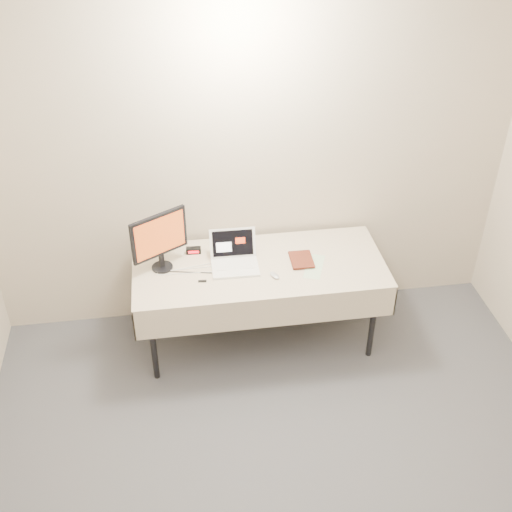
{
  "coord_description": "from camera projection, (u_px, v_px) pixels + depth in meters",
  "views": [
    {
      "loc": [
        -0.59,
        -1.74,
        3.52
      ],
      "look_at": [
        -0.03,
        1.99,
        0.86
      ],
      "focal_mm": 45.0,
      "sensor_mm": 36.0,
      "label": 1
    }
  ],
  "objects": [
    {
      "name": "book",
      "position": [
        291.0,
        250.0,
        4.7
      ],
      "size": [
        0.17,
        0.02,
        0.22
      ],
      "primitive_type": "imported",
      "rotation": [
        0.0,
        0.0,
        -0.02
      ],
      "color": "maroon",
      "rests_on": "table"
    },
    {
      "name": "back_wall",
      "position": [
        250.0,
        163.0,
        4.75
      ],
      "size": [
        4.0,
        0.1,
        2.7
      ],
      "primitive_type": "cube",
      "color": "beige",
      "rests_on": "ground"
    },
    {
      "name": "monitor",
      "position": [
        159.0,
        238.0,
        4.55
      ],
      "size": [
        0.4,
        0.25,
        0.45
      ],
      "rotation": [
        0.0,
        0.0,
        0.53
      ],
      "color": "black",
      "rests_on": "table"
    },
    {
      "name": "paper_form",
      "position": [
        314.0,
        266.0,
        4.71
      ],
      "size": [
        0.22,
        0.33,
        0.0
      ],
      "primitive_type": "cube",
      "rotation": [
        0.0,
        0.0,
        -0.36
      ],
      "color": "#B8DCAF",
      "rests_on": "table"
    },
    {
      "name": "clicker",
      "position": [
        275.0,
        275.0,
        4.61
      ],
      "size": [
        0.08,
        0.11,
        0.02
      ],
      "primitive_type": "ellipsoid",
      "rotation": [
        0.0,
        0.0,
        0.44
      ],
      "color": "#B5B5B7",
      "rests_on": "table"
    },
    {
      "name": "table",
      "position": [
        259.0,
        272.0,
        4.77
      ],
      "size": [
        1.86,
        0.81,
        0.74
      ],
      "color": "black",
      "rests_on": "ground"
    },
    {
      "name": "alarm_clock",
      "position": [
        194.0,
        250.0,
        4.84
      ],
      "size": [
        0.11,
        0.05,
        0.05
      ],
      "rotation": [
        0.0,
        0.0,
        -0.07
      ],
      "color": "black",
      "rests_on": "table"
    },
    {
      "name": "laptop",
      "position": [
        234.0,
        257.0,
        4.71
      ],
      "size": [
        0.35,
        0.33,
        0.23
      ],
      "rotation": [
        0.0,
        0.0,
        -0.02
      ],
      "color": "white",
      "rests_on": "table"
    },
    {
      "name": "usb_dongle",
      "position": [
        202.0,
        281.0,
        4.56
      ],
      "size": [
        0.06,
        0.02,
        0.01
      ],
      "primitive_type": "cube",
      "rotation": [
        0.0,
        0.0,
        -0.11
      ],
      "color": "black",
      "rests_on": "table"
    }
  ]
}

